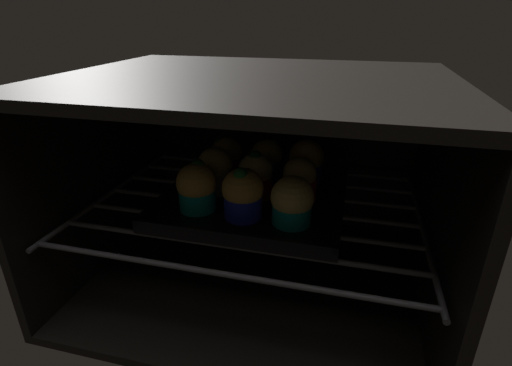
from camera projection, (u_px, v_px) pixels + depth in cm
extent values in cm
cube|color=black|center=(254.00, 275.00, 72.34)|extent=(59.00, 47.00, 1.50)
cube|color=black|center=(254.00, 81.00, 58.01)|extent=(59.00, 47.00, 1.50)
cube|color=black|center=(280.00, 147.00, 85.32)|extent=(59.00, 1.50, 34.00)
cube|color=black|center=(103.00, 172.00, 71.77)|extent=(1.50, 47.00, 34.00)
cube|color=black|center=(438.00, 209.00, 58.58)|extent=(1.50, 47.00, 34.00)
cylinder|color=#4C494C|center=(216.00, 273.00, 49.72)|extent=(54.00, 0.80, 0.80)
cylinder|color=#4C494C|center=(231.00, 246.00, 55.33)|extent=(54.00, 0.80, 0.80)
cylinder|color=#4C494C|center=(244.00, 225.00, 60.94)|extent=(54.00, 0.80, 0.80)
cylinder|color=#4C494C|center=(254.00, 207.00, 66.55)|extent=(54.00, 0.80, 0.80)
cylinder|color=#4C494C|center=(263.00, 192.00, 72.16)|extent=(54.00, 0.80, 0.80)
cylinder|color=#4C494C|center=(270.00, 179.00, 77.76)|extent=(54.00, 0.80, 0.80)
cylinder|color=#4C494C|center=(277.00, 167.00, 83.37)|extent=(54.00, 0.80, 0.80)
cylinder|color=#4C494C|center=(114.00, 190.00, 72.74)|extent=(0.80, 42.00, 0.80)
cylinder|color=#4C494C|center=(422.00, 227.00, 60.35)|extent=(0.80, 42.00, 0.80)
cube|color=black|center=(256.00, 198.00, 67.40)|extent=(29.89, 29.89, 1.20)
cube|color=black|center=(230.00, 235.00, 54.08)|extent=(29.89, 0.80, 1.00)
cube|color=black|center=(274.00, 163.00, 79.84)|extent=(29.89, 0.80, 1.00)
cube|color=black|center=(178.00, 184.00, 70.30)|extent=(0.80, 29.89, 1.00)
cube|color=black|center=(342.00, 202.00, 63.62)|extent=(0.80, 29.89, 1.00)
cylinder|color=#0C8C84|center=(198.00, 198.00, 61.72)|extent=(5.84, 5.84, 3.74)
sphere|color=gold|center=(196.00, 183.00, 60.64)|extent=(6.36, 6.36, 6.36)
sphere|color=#19511E|center=(198.00, 166.00, 60.24)|extent=(2.20, 2.20, 2.20)
cylinder|color=#1928B7|center=(244.00, 206.00, 59.36)|extent=(5.84, 5.84, 3.74)
sphere|color=gold|center=(244.00, 189.00, 58.20)|extent=(6.33, 6.33, 6.33)
sphere|color=#1E6023|center=(240.00, 175.00, 56.45)|extent=(2.17, 2.17, 2.17)
cylinder|color=#0C8C84|center=(292.00, 212.00, 57.58)|extent=(5.84, 5.84, 3.74)
sphere|color=#DBBC60|center=(292.00, 197.00, 56.62)|extent=(6.41, 6.41, 6.41)
sphere|color=#19511E|center=(289.00, 186.00, 55.41)|extent=(2.01, 2.01, 2.01)
cylinder|color=silver|center=(216.00, 181.00, 68.16)|extent=(5.84, 5.84, 3.74)
sphere|color=#DBBC60|center=(215.00, 165.00, 66.95)|extent=(6.04, 6.04, 6.04)
sphere|color=#1E6023|center=(213.00, 153.00, 66.25)|extent=(1.80, 1.80, 1.80)
cylinder|color=red|center=(255.00, 186.00, 66.15)|extent=(5.84, 5.84, 3.74)
sphere|color=#E0CC7A|center=(255.00, 170.00, 65.00)|extent=(5.83, 5.83, 5.83)
sphere|color=#19511E|center=(256.00, 158.00, 64.10)|extent=(2.52, 2.52, 2.52)
cylinder|color=red|center=(299.00, 189.00, 65.04)|extent=(5.84, 5.84, 3.74)
sphere|color=#DBBC60|center=(300.00, 173.00, 63.93)|extent=(5.56, 5.56, 5.56)
cylinder|color=red|center=(227.00, 166.00, 74.72)|extent=(5.84, 5.84, 3.74)
sphere|color=gold|center=(226.00, 153.00, 73.64)|extent=(5.98, 5.98, 5.98)
sphere|color=#1E6023|center=(220.00, 142.00, 72.79)|extent=(1.84, 1.84, 1.84)
cylinder|color=#1928B7|center=(267.00, 169.00, 73.26)|extent=(5.84, 5.84, 3.74)
sphere|color=gold|center=(267.00, 155.00, 72.17)|extent=(5.96, 5.96, 5.96)
sphere|color=#28702D|center=(273.00, 145.00, 71.62)|extent=(2.00, 2.00, 2.00)
cylinder|color=#1928B7|center=(305.00, 172.00, 71.57)|extent=(5.84, 5.84, 3.74)
sphere|color=gold|center=(306.00, 157.00, 70.33)|extent=(6.30, 6.30, 6.30)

